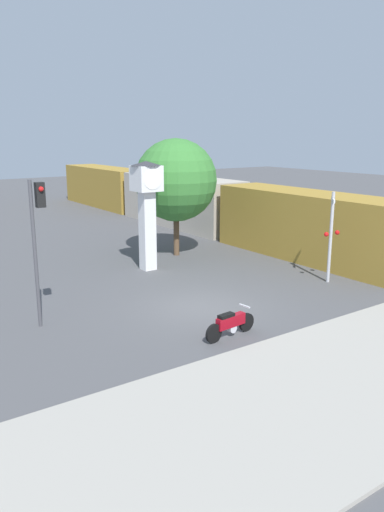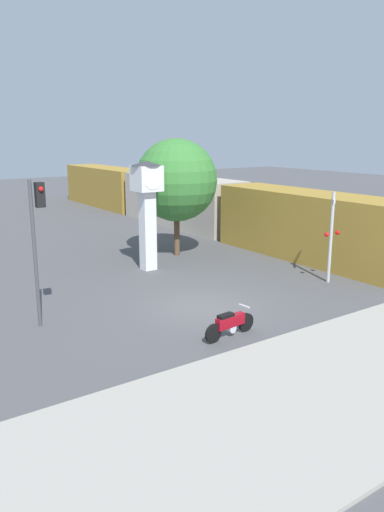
{
  "view_description": "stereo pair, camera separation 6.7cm",
  "coord_description": "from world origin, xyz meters",
  "views": [
    {
      "loc": [
        -10.33,
        -14.16,
        6.26
      ],
      "look_at": [
        0.6,
        1.46,
        1.59
      ],
      "focal_mm": 35.0,
      "sensor_mm": 36.0,
      "label": 1
    },
    {
      "loc": [
        -10.28,
        -14.2,
        6.26
      ],
      "look_at": [
        0.6,
        1.46,
        1.59
      ],
      "focal_mm": 35.0,
      "sensor_mm": 36.0,
      "label": 2
    }
  ],
  "objects": [
    {
      "name": "sidewalk_strip",
      "position": [
        0.0,
        -6.75,
        0.05
      ],
      "size": [
        36.0,
        6.0,
        0.1
      ],
      "color": "#9E998E",
      "rests_on": "ground_plane"
    },
    {
      "name": "freight_train",
      "position": [
        9.05,
        14.98,
        1.7
      ],
      "size": [
        2.8,
        35.58,
        3.4
      ],
      "color": "olive",
      "rests_on": "ground_plane"
    },
    {
      "name": "street_tree",
      "position": [
        3.8,
        7.46,
        3.95
      ],
      "size": [
        4.24,
        4.24,
        6.08
      ],
      "color": "brown",
      "rests_on": "ground_plane"
    },
    {
      "name": "clock_tower",
      "position": [
        1.11,
        5.82,
        3.37
      ],
      "size": [
        1.39,
        1.39,
        5.08
      ],
      "color": "white",
      "rests_on": "ground_plane"
    },
    {
      "name": "motorcycle",
      "position": [
        -0.86,
        -2.75,
        0.44
      ],
      "size": [
        2.06,
        0.45,
        0.91
      ],
      "rotation": [
        0.0,
        0.0,
        0.1
      ],
      "color": "black",
      "rests_on": "ground_plane"
    },
    {
      "name": "ground_plane",
      "position": [
        0.0,
        0.0,
        0.0
      ],
      "size": [
        120.0,
        120.0,
        0.0
      ],
      "primitive_type": "plane",
      "color": "#4C4C4F"
    },
    {
      "name": "traffic_light",
      "position": [
        -5.36,
        1.61,
        3.32
      ],
      "size": [
        0.5,
        0.35,
        4.88
      ],
      "color": "#47474C",
      "rests_on": "ground_plane"
    },
    {
      "name": "railroad_crossing_signal",
      "position": [
        6.47,
        -0.49,
        2.14
      ],
      "size": [
        0.9,
        0.82,
        3.92
      ],
      "color": "#B7B7BC",
      "rests_on": "ground_plane"
    }
  ]
}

